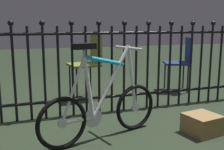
{
  "coord_description": "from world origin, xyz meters",
  "views": [
    {
      "loc": [
        -1.05,
        -2.34,
        1.05
      ],
      "look_at": [
        -0.18,
        0.21,
        0.55
      ],
      "focal_mm": 43.58,
      "sensor_mm": 36.0,
      "label": 1
    }
  ],
  "objects_px": {
    "chair_navy": "(182,59)",
    "display_crate": "(202,124)",
    "bicycle": "(102,106)",
    "chair_olive": "(89,59)"
  },
  "relations": [
    {
      "from": "bicycle",
      "to": "chair_olive",
      "type": "height_order",
      "value": "chair_olive"
    },
    {
      "from": "bicycle",
      "to": "chair_navy",
      "type": "distance_m",
      "value": 2.23
    },
    {
      "from": "bicycle",
      "to": "chair_olive",
      "type": "distance_m",
      "value": 1.45
    },
    {
      "from": "chair_navy",
      "to": "display_crate",
      "type": "distance_m",
      "value": 1.81
    },
    {
      "from": "display_crate",
      "to": "bicycle",
      "type": "bearing_deg",
      "value": 168.54
    },
    {
      "from": "bicycle",
      "to": "display_crate",
      "type": "height_order",
      "value": "bicycle"
    },
    {
      "from": "bicycle",
      "to": "display_crate",
      "type": "bearing_deg",
      "value": -11.46
    },
    {
      "from": "chair_navy",
      "to": "display_crate",
      "type": "bearing_deg",
      "value": -115.92
    },
    {
      "from": "bicycle",
      "to": "chair_olive",
      "type": "relative_size",
      "value": 1.33
    },
    {
      "from": "chair_navy",
      "to": "display_crate",
      "type": "xyz_separation_m",
      "value": [
        -0.77,
        -1.58,
        -0.42
      ]
    }
  ]
}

